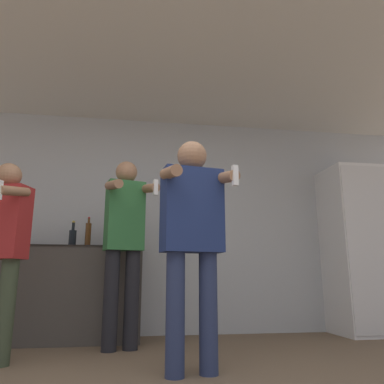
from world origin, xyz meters
TOP-DOWN VIEW (x-y plane):
  - wall_back at (0.00, 2.69)m, footprint 7.00×0.06m
  - ceiling_slab at (0.00, 1.33)m, footprint 7.00×3.18m
  - refrigerator at (2.51, 2.35)m, footprint 0.67×0.65m
  - counter at (-0.81, 2.37)m, footprint 1.58×0.61m
  - bottle_green_wine at (-0.33, 2.37)m, footprint 0.06×0.06m
  - bottle_amber_bourbon at (-1.25, 2.37)m, footprint 0.09×0.09m
  - bottle_short_whiskey at (-0.77, 2.37)m, footprint 0.08×0.08m
  - bottle_brown_liquor at (-0.15, 2.37)m, footprint 0.09×0.09m
  - bottle_tall_gin at (-0.61, 2.37)m, footprint 0.06×0.06m
  - person_woman_foreground at (0.28, 0.85)m, footprint 0.54×0.48m
  - person_man_side at (-1.15, 1.38)m, footprint 0.51×0.54m
  - person_spectator_back at (-0.21, 1.81)m, footprint 0.51×0.59m

SIDE VIEW (x-z plane):
  - counter at x=-0.81m, z-range 0.00..0.95m
  - person_man_side at x=-1.15m, z-range 0.12..1.67m
  - person_woman_foreground at x=0.28m, z-range 0.15..1.77m
  - refrigerator at x=2.51m, z-range 0.00..1.93m
  - person_spectator_back at x=-0.21m, z-range 0.12..1.87m
  - bottle_brown_liquor at x=-0.15m, z-range 0.92..1.17m
  - bottle_short_whiskey at x=-0.77m, z-range 0.91..1.19m
  - bottle_green_wine at x=-0.33m, z-range 0.91..1.19m
  - bottle_amber_bourbon at x=-1.25m, z-range 0.91..1.25m
  - bottle_tall_gin at x=-0.61m, z-range 0.92..1.25m
  - wall_back at x=0.00m, z-range 0.00..2.55m
  - ceiling_slab at x=0.00m, z-range 2.55..2.60m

